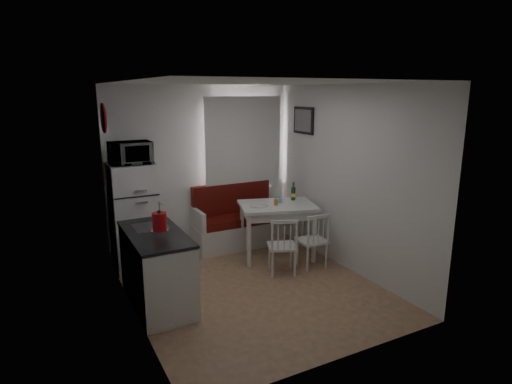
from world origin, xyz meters
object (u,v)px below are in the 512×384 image
chair_right (315,235)px  microwave (130,153)px  bench (236,226)px  fridge (134,216)px  kettle (160,222)px  wine_bottle (293,191)px  dining_table (277,210)px  chair_left (285,240)px  kitchen_counter (157,268)px

chair_right → microwave: 2.82m
bench → microwave: microwave is taller
bench → fridge: bearing=-176.1°
chair_right → kettle: size_ratio=1.66×
fridge → chair_right: bearing=-29.1°
microwave → wine_bottle: size_ratio=1.94×
microwave → kettle: 1.41m
wine_bottle → dining_table: bearing=-164.1°
bench → fridge: 1.72m
wine_bottle → bench: bearing=138.7°
dining_table → chair_left: size_ratio=2.62×
bench → wine_bottle: (0.70, -0.62, 0.64)m
kettle → wine_bottle: (2.33, 0.79, -0.05)m
wine_bottle → kettle: bearing=-161.2°
bench → wine_bottle: wine_bottle is taller
dining_table → kettle: size_ratio=4.89×
kettle → kitchen_counter: bearing=132.2°
fridge → wine_bottle: bearing=-12.1°
kitchen_counter → microwave: 1.71m
chair_right → kettle: (-2.23, -0.04, 0.53)m
bench → dining_table: (0.35, -0.72, 0.40)m
chair_left → kettle: bearing=-157.1°
chair_right → wine_bottle: bearing=85.0°
kitchen_counter → fridge: 1.28m
kettle → fridge: bearing=91.3°
kitchen_counter → chair_left: (1.78, -0.02, 0.05)m
chair_left → kettle: size_ratio=1.86×
dining_table → fridge: bearing=-179.5°
kitchen_counter → chair_right: bearing=-0.4°
dining_table → microwave: microwave is taller
bench → chair_right: 1.51m
bench → fridge: size_ratio=0.94×
chair_left → chair_right: size_ratio=1.12×
chair_left → microwave: (-1.76, 1.21, 1.17)m
kettle → chair_right: bearing=1.0°
chair_left → fridge: bearing=166.1°
kitchen_counter → fridge: fridge is taller
kitchen_counter → chair_left: bearing=-0.5°
dining_table → fridge: size_ratio=0.85×
kitchen_counter → microwave: size_ratio=2.38×
dining_table → chair_left: bearing=-93.7°
chair_left → kettle: 1.81m
fridge → kettle: fridge is taller
bench → kettle: bearing=-139.1°
kitchen_counter → kettle: 0.58m
kitchen_counter → kettle: size_ratio=4.98×
bench → microwave: 2.14m
microwave → kettle: size_ratio=2.10×
bench → microwave: bearing=-174.4°
chair_right → wine_bottle: size_ratio=1.54×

